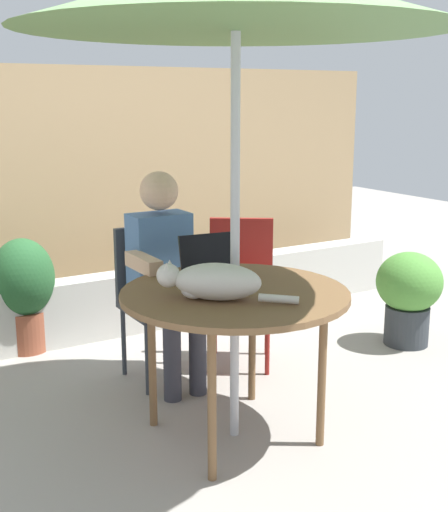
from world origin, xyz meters
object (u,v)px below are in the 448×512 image
(chair_occupied, at_px, (154,289))
(chair_empty, at_px, (241,279))
(laptop, at_px, (212,266))
(patio_table, at_px, (235,302))
(potted_plant_near_fence, at_px, (24,288))
(potted_plant_by_chair, at_px, (409,292))
(cat, at_px, (212,282))
(person_seated, at_px, (165,267))

(chair_occupied, relative_size, chair_empty, 1.00)
(chair_occupied, distance_m, laptop, 0.69)
(chair_occupied, distance_m, chair_empty, 0.57)
(patio_table, relative_size, chair_empty, 1.22)
(laptop, xyz_separation_m, potted_plant_near_fence, (-0.59, 1.44, -0.38))
(chair_empty, xyz_separation_m, potted_plant_by_chair, (1.11, -0.36, -0.16))
(patio_table, height_order, cat, cat)
(cat, bearing_deg, chair_empty, 51.23)
(chair_occupied, distance_m, person_seated, 0.23)
(person_seated, height_order, cat, person_seated)
(chair_occupied, distance_m, cat, 1.03)
(chair_empty, relative_size, potted_plant_near_fence, 1.19)
(laptop, height_order, cat, laptop)
(laptop, relative_size, potted_plant_near_fence, 0.43)
(potted_plant_near_fence, bearing_deg, potted_plant_by_chair, -28.45)
(chair_occupied, height_order, chair_empty, same)
(person_seated, xyz_separation_m, cat, (-0.16, -0.82, 0.13))
(laptop, height_order, potted_plant_near_fence, laptop)
(patio_table, relative_size, person_seated, 0.88)
(chair_empty, bearing_deg, potted_plant_by_chair, -17.82)
(chair_occupied, relative_size, laptop, 2.74)
(potted_plant_by_chair, bearing_deg, person_seated, 171.34)
(laptop, relative_size, cat, 0.64)
(chair_empty, bearing_deg, chair_occupied, 174.26)
(chair_occupied, height_order, potted_plant_by_chair, chair_occupied)
(patio_table, relative_size, potted_plant_by_chair, 1.71)
(person_seated, relative_size, cat, 2.44)
(chair_empty, height_order, laptop, laptop)
(chair_occupied, xyz_separation_m, cat, (-0.16, -0.97, 0.30))
(chair_occupied, bearing_deg, potted_plant_near_fence, 125.08)
(chair_empty, height_order, person_seated, person_seated)
(chair_empty, distance_m, person_seated, 0.60)
(person_seated, distance_m, laptop, 0.49)
(patio_table, relative_size, potted_plant_near_fence, 1.45)
(person_seated, bearing_deg, chair_empty, 9.97)
(patio_table, distance_m, cat, 0.23)
(patio_table, distance_m, person_seated, 0.75)
(chair_empty, relative_size, laptop, 2.74)
(laptop, bearing_deg, chair_empty, 46.77)
(patio_table, xyz_separation_m, chair_occupied, (0.00, 0.91, -0.16))
(person_seated, bearing_deg, cat, -101.36)
(potted_plant_near_fence, bearing_deg, patio_table, -71.75)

